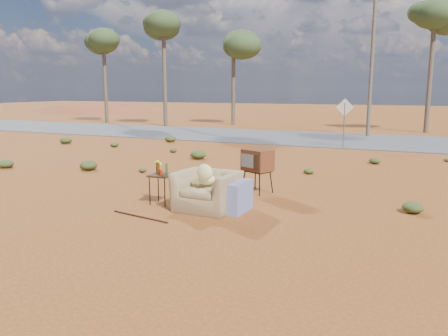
% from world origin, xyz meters
% --- Properties ---
extents(ground, '(140.00, 140.00, 0.00)m').
position_xyz_m(ground, '(0.00, 0.00, 0.00)').
color(ground, '#97551E').
rests_on(ground, ground).
extents(highway, '(140.00, 7.00, 0.04)m').
position_xyz_m(highway, '(0.00, 15.00, 0.02)').
color(highway, '#565659').
rests_on(highway, ground).
extents(dirt_mound, '(26.00, 18.00, 2.00)m').
position_xyz_m(dirt_mound, '(-30.00, 34.00, 0.00)').
color(dirt_mound, '#9B4525').
rests_on(dirt_mound, ground).
extents(armchair, '(1.54, 0.96, 1.11)m').
position_xyz_m(armchair, '(0.50, 0.33, 0.52)').
color(armchair, '#9A7F54').
rests_on(armchair, ground).
extents(tv_unit, '(0.84, 0.77, 1.10)m').
position_xyz_m(tv_unit, '(0.86, 2.24, 0.82)').
color(tv_unit, black).
rests_on(tv_unit, ground).
extents(side_table, '(0.50, 0.50, 0.97)m').
position_xyz_m(side_table, '(-0.79, 0.31, 0.71)').
color(side_table, '#321D12').
rests_on(side_table, ground).
extents(rusty_bar, '(1.47, 0.30, 0.04)m').
position_xyz_m(rusty_bar, '(-0.60, -0.81, 0.02)').
color(rusty_bar, '#452312').
rests_on(rusty_bar, ground).
extents(road_sign, '(0.78, 0.06, 2.19)m').
position_xyz_m(road_sign, '(1.50, 12.00, 1.50)').
color(road_sign, brown).
rests_on(road_sign, ground).
extents(eucalyptus_far_left, '(3.20, 3.20, 7.10)m').
position_xyz_m(eucalyptus_far_left, '(-18.00, 20.00, 5.94)').
color(eucalyptus_far_left, brown).
rests_on(eucalyptus_far_left, ground).
extents(eucalyptus_left, '(3.20, 3.20, 8.10)m').
position_xyz_m(eucalyptus_left, '(-12.00, 19.00, 6.92)').
color(eucalyptus_left, brown).
rests_on(eucalyptus_left, ground).
extents(eucalyptus_near_left, '(3.20, 3.20, 6.60)m').
position_xyz_m(eucalyptus_near_left, '(-8.00, 22.00, 5.45)').
color(eucalyptus_near_left, brown).
rests_on(eucalyptus_near_left, ground).
extents(eucalyptus_center, '(3.20, 3.20, 7.60)m').
position_xyz_m(eucalyptus_center, '(5.00, 21.00, 6.43)').
color(eucalyptus_center, brown).
rests_on(eucalyptus_center, ground).
extents(utility_pole_center, '(1.40, 0.20, 8.00)m').
position_xyz_m(utility_pole_center, '(2.00, 17.50, 4.15)').
color(utility_pole_center, brown).
rests_on(utility_pole_center, ground).
extents(scrub_patch, '(17.49, 8.07, 0.33)m').
position_xyz_m(scrub_patch, '(-0.82, 4.41, 0.14)').
color(scrub_patch, '#485424').
rests_on(scrub_patch, ground).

